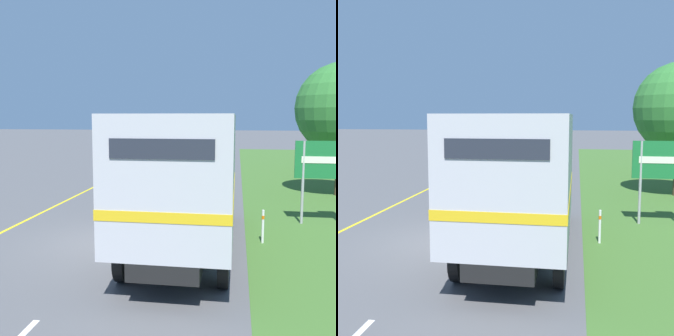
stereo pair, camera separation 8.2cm
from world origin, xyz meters
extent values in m
plane|color=#515154|center=(0.00, 0.00, 0.00)|extent=(200.00, 200.00, 0.00)
cube|color=yellow|center=(-3.70, 9.74, 0.00)|extent=(0.12, 51.74, 0.01)
cube|color=white|center=(0.00, 0.68, 0.00)|extent=(0.12, 2.60, 0.01)
cube|color=white|center=(0.00, 7.28, 0.00)|extent=(0.12, 2.60, 0.01)
cube|color=white|center=(0.00, 13.88, 0.00)|extent=(0.12, 2.60, 0.01)
cube|color=white|center=(0.00, 20.48, 0.00)|extent=(0.12, 2.60, 0.01)
cube|color=white|center=(0.00, 27.08, 0.00)|extent=(0.12, 2.60, 0.01)
cylinder|color=black|center=(1.01, 3.24, 0.50)|extent=(0.22, 1.00, 1.00)
cylinder|color=black|center=(3.17, 3.24, 0.50)|extent=(0.22, 1.00, 1.00)
cylinder|color=black|center=(1.01, -2.63, 0.50)|extent=(0.22, 1.00, 1.00)
cylinder|color=black|center=(3.17, -2.63, 0.50)|extent=(0.22, 1.00, 1.00)
cube|color=black|center=(2.09, 0.00, 0.68)|extent=(1.38, 7.85, 0.36)
cube|color=#B7B7BC|center=(2.09, -1.05, 2.23)|extent=(2.51, 5.75, 2.73)
cube|color=gold|center=(2.09, -1.05, 1.75)|extent=(2.53, 5.77, 0.20)
cube|color=#232833|center=(2.09, -3.93, 2.98)|extent=(1.88, 0.03, 0.36)
cube|color=#B7B7BC|center=(2.09, 2.87, 1.81)|extent=(2.41, 2.10, 1.90)
cube|color=#283342|center=(2.09, 3.93, 2.05)|extent=(2.13, 0.03, 0.85)
cylinder|color=black|center=(-2.78, 16.93, 0.33)|extent=(0.16, 0.66, 0.66)
cylinder|color=black|center=(-1.31, 16.93, 0.33)|extent=(0.16, 0.66, 0.66)
cylinder|color=black|center=(-2.78, 14.09, 0.33)|extent=(0.16, 0.66, 0.66)
cylinder|color=black|center=(-1.31, 14.09, 0.33)|extent=(0.16, 0.66, 0.66)
cube|color=white|center=(-2.05, 15.51, 0.76)|extent=(1.80, 4.58, 0.86)
cube|color=#282D38|center=(-2.05, 15.32, 1.56)|extent=(1.55, 2.52, 0.73)
cube|color=red|center=(-2.68, 13.21, 0.91)|extent=(0.20, 0.03, 0.14)
cube|color=red|center=(-1.42, 13.21, 0.91)|extent=(0.20, 0.03, 0.14)
cylinder|color=#9E9EA3|center=(5.57, 3.08, 1.38)|extent=(0.09, 0.09, 2.76)
cube|color=#196B33|center=(6.23, 3.08, 2.15)|extent=(1.88, 0.06, 1.23)
cube|color=silver|center=(6.23, 3.04, 2.15)|extent=(1.47, 0.02, 0.22)
cylinder|color=white|center=(4.16, 0.65, 0.47)|extent=(0.07, 0.07, 0.95)
cylinder|color=orange|center=(4.16, 0.65, 0.74)|extent=(0.08, 0.08, 0.10)
camera|label=1|loc=(3.40, -11.14, 3.54)|focal=45.00mm
camera|label=2|loc=(3.48, -11.12, 3.54)|focal=45.00mm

